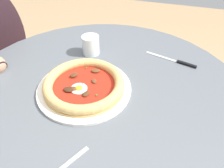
# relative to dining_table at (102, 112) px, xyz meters

# --- Properties ---
(dining_table) EXTENTS (0.99, 0.99, 0.76)m
(dining_table) POSITION_rel_dining_table_xyz_m (0.00, 0.00, 0.00)
(dining_table) COLOR #565B60
(dining_table) RESTS_ON ground
(pizza_on_plate) EXTENTS (0.31, 0.31, 0.04)m
(pizza_on_plate) POSITION_rel_dining_table_xyz_m (0.01, -0.05, 0.13)
(pizza_on_plate) COLOR white
(pizza_on_plate) RESTS_ON dining_table
(water_glass) EXTENTS (0.07, 0.07, 0.08)m
(water_glass) POSITION_rel_dining_table_xyz_m (-0.20, -0.11, 0.15)
(water_glass) COLOR silver
(water_glass) RESTS_ON dining_table
(steak_knife) EXTENTS (0.07, 0.20, 0.01)m
(steak_knife) POSITION_rel_dining_table_xyz_m (-0.24, 0.24, 0.12)
(steak_knife) COLOR silver
(steak_knife) RESTS_ON dining_table
(diner_person) EXTENTS (0.47, 0.48, 1.19)m
(diner_person) POSITION_rel_dining_table_xyz_m (-0.22, -0.65, -0.10)
(diner_person) COLOR #282833
(diner_person) RESTS_ON ground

